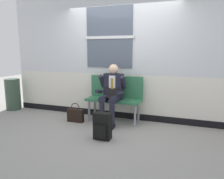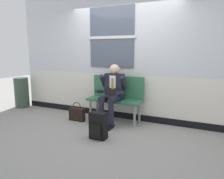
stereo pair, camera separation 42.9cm
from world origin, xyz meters
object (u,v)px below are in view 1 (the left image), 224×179
Objects in this scene: person_seated at (112,92)px; backpack at (102,126)px; bench_with_person at (115,95)px; handbag at (75,115)px; trash_bin at (13,94)px.

person_seated is 2.64× the size of backpack.
handbag is at bearing -153.41° from bench_with_person.
trash_bin is (-2.84, 0.18, -0.27)m from person_seated.
bench_with_person is 2.52× the size of backpack.
trash_bin is (-2.98, 1.04, 0.17)m from backpack.
trash_bin is (-2.06, 0.36, 0.25)m from handbag.
person_seated is (-0.00, -0.21, 0.10)m from bench_with_person.
backpack is at bearing -36.51° from handbag.
backpack reaches higher than handbag.
handbag is (-0.77, -0.39, -0.43)m from bench_with_person.
bench_with_person is 2.84m from trash_bin.
handbag is at bearing -166.80° from person_seated.
person_seated is 1.55× the size of trash_bin.
backpack is (0.15, -1.07, -0.34)m from bench_with_person.
bench_with_person is 1.48× the size of trash_bin.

